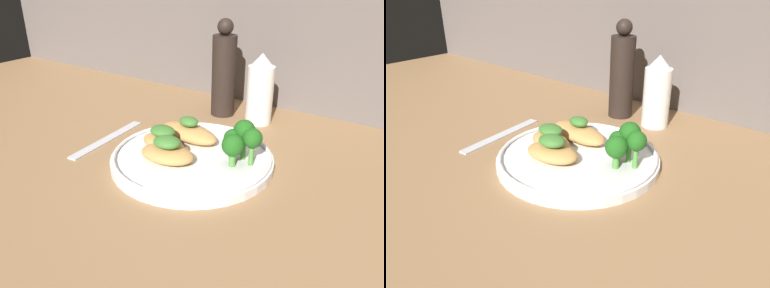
{
  "view_description": "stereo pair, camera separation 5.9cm",
  "coord_description": "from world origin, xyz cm",
  "views": [
    {
      "loc": [
        29.98,
        -44.05,
        29.04
      ],
      "look_at": [
        0.0,
        0.0,
        3.4
      ],
      "focal_mm": 35.0,
      "sensor_mm": 36.0,
      "label": 1
    },
    {
      "loc": [
        34.67,
        -40.46,
        29.04
      ],
      "look_at": [
        0.0,
        0.0,
        3.4
      ],
      "focal_mm": 35.0,
      "sensor_mm": 36.0,
      "label": 2
    }
  ],
  "objects": [
    {
      "name": "fork",
      "position": [
        -17.74,
        -1.32,
        0.3
      ],
      "size": [
        3.34,
        18.23,
        0.6
      ],
      "color": "silver",
      "rests_on": "ground_plane"
    },
    {
      "name": "grilled_meat_front",
      "position": [
        -2.08,
        -3.72,
        2.98
      ],
      "size": [
        9.45,
        6.6,
        4.14
      ],
      "color": "tan",
      "rests_on": "plate"
    },
    {
      "name": "sauce_bottle",
      "position": [
        1.25,
        21.92,
        6.71
      ],
      "size": [
        5.26,
        5.26,
        14.02
      ],
      "color": "white",
      "rests_on": "ground_plane"
    },
    {
      "name": "grilled_meat_back",
      "position": [
        -3.86,
        4.69,
        2.86
      ],
      "size": [
        12.33,
        6.94,
        4.16
      ],
      "color": "tan",
      "rests_on": "plate"
    },
    {
      "name": "plate",
      "position": [
        0.0,
        0.0,
        0.99
      ],
      "size": [
        26.0,
        26.0,
        2.0
      ],
      "color": "white",
      "rests_on": "ground_plane"
    },
    {
      "name": "grilled_meat_middle",
      "position": [
        -5.13,
        -0.92,
        3.1
      ],
      "size": [
        8.57,
        5.72,
        4.12
      ],
      "color": "tan",
      "rests_on": "plate"
    },
    {
      "name": "ground_plane",
      "position": [
        0.0,
        0.0,
        -0.5
      ],
      "size": [
        180.0,
        180.0,
        1.0
      ],
      "primitive_type": "cube",
      "color": "#936D47"
    },
    {
      "name": "broccoli_bunch",
      "position": [
        7.33,
        2.16,
        5.37
      ],
      "size": [
        6.16,
        6.35,
        6.56
      ],
      "color": "#4C8E38",
      "rests_on": "plate"
    },
    {
      "name": "pepper_grinder",
      "position": [
        -7.02,
        21.92,
        9.01
      ],
      "size": [
        4.95,
        4.95,
        19.74
      ],
      "color": "black",
      "rests_on": "ground_plane"
    }
  ]
}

